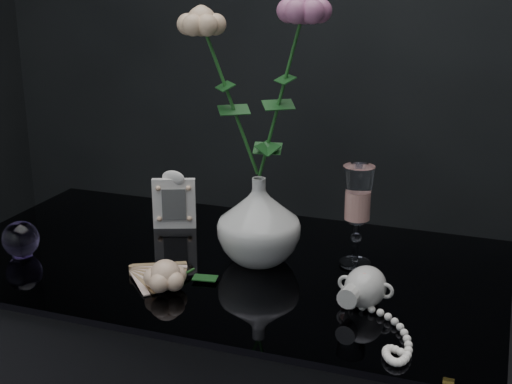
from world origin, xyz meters
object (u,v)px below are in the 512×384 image
at_px(vase, 259,220).
at_px(paperweight, 21,239).
at_px(wine_glass, 357,216).
at_px(picture_frame, 174,199).
at_px(loose_rose, 165,275).
at_px(pearl_jar, 366,285).

relative_size(vase, paperweight, 2.32).
bearing_deg(vase, wine_glass, 14.97).
height_order(picture_frame, loose_rose, picture_frame).
height_order(vase, loose_rose, vase).
relative_size(picture_frame, paperweight, 1.80).
relative_size(loose_rose, pearl_jar, 0.67).
bearing_deg(paperweight, wine_glass, 16.52).
height_order(vase, picture_frame, vase).
distance_m(picture_frame, loose_rose, 0.31).
relative_size(wine_glass, picture_frame, 1.51).
height_order(vase, paperweight, vase).
distance_m(paperweight, loose_rose, 0.33).
distance_m(picture_frame, pearl_jar, 0.50).
distance_m(loose_rose, pearl_jar, 0.34).
distance_m(vase, wine_glass, 0.18).
xyz_separation_m(picture_frame, paperweight, (-0.21, -0.24, -0.03)).
relative_size(vase, picture_frame, 1.29).
height_order(wine_glass, loose_rose, wine_glass).
relative_size(vase, pearl_jar, 0.67).
bearing_deg(picture_frame, pearl_jar, -46.87).
bearing_deg(pearl_jar, loose_rose, -163.32).
height_order(wine_glass, paperweight, wine_glass).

